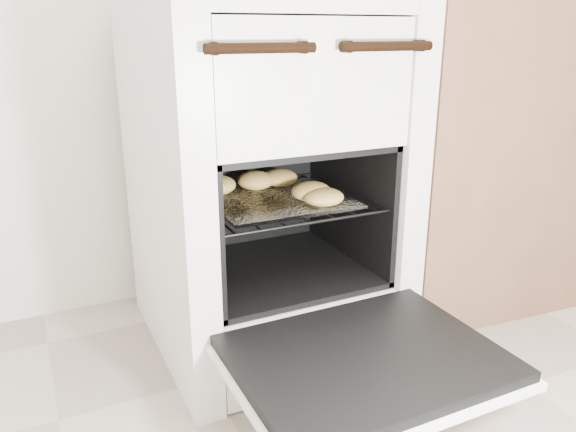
% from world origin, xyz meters
% --- Properties ---
extents(stove, '(0.57, 0.64, 0.88)m').
position_xyz_m(stove, '(-0.12, 1.18, 0.43)').
color(stove, silver).
rests_on(stove, ground).
extents(oven_door, '(0.51, 0.40, 0.04)m').
position_xyz_m(oven_door, '(-0.12, 0.70, 0.19)').
color(oven_door, black).
rests_on(oven_door, stove).
extents(oven_rack, '(0.42, 0.40, 0.01)m').
position_xyz_m(oven_rack, '(-0.12, 1.12, 0.40)').
color(oven_rack, black).
rests_on(oven_rack, stove).
extents(foil_sheet, '(0.32, 0.29, 0.01)m').
position_xyz_m(foil_sheet, '(-0.12, 1.10, 0.41)').
color(foil_sheet, silver).
rests_on(foil_sheet, oven_rack).
extents(baked_rolls, '(0.31, 0.31, 0.05)m').
position_xyz_m(baked_rolls, '(-0.12, 1.13, 0.43)').
color(baked_rolls, '#DEB559').
rests_on(baked_rolls, foil_sheet).
extents(counter, '(0.92, 0.65, 0.88)m').
position_xyz_m(counter, '(0.69, 1.22, 0.44)').
color(counter, brown).
rests_on(counter, ground).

